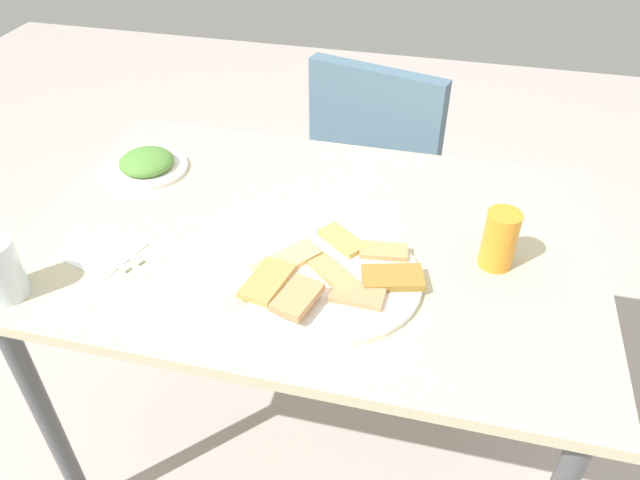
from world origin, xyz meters
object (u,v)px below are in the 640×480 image
at_px(soda_can, 500,239).
at_px(dining_table, 312,266).
at_px(dining_chair, 384,175).
at_px(pide_platter, 332,277).
at_px(fork, 99,255).
at_px(spoon, 108,244).
at_px(paper_napkin, 104,251).
at_px(salad_plate_greens, 147,164).

bearing_deg(soda_can, dining_table, 178.78).
height_order(dining_chair, pide_platter, dining_chair).
bearing_deg(fork, dining_chair, 80.98).
distance_m(dining_table, spoon, 0.43).
bearing_deg(pide_platter, spoon, -179.33).
distance_m(dining_chair, pide_platter, 0.85).
bearing_deg(fork, soda_can, 31.83).
distance_m(dining_table, dining_chair, 0.70).
height_order(dining_chair, fork, dining_chair).
distance_m(paper_napkin, spoon, 0.02).
height_order(dining_chair, paper_napkin, dining_chair).
relative_size(dining_table, salad_plate_greens, 6.15).
relative_size(paper_napkin, spoon, 0.64).
bearing_deg(dining_chair, spoon, -119.64).
relative_size(soda_can, fork, 0.75).
distance_m(dining_table, salad_plate_greens, 0.49).
distance_m(salad_plate_greens, fork, 0.33).
xyz_separation_m(dining_table, pide_platter, (0.07, -0.13, 0.10)).
distance_m(dining_table, paper_napkin, 0.44).
height_order(pide_platter, soda_can, soda_can).
relative_size(fork, spoon, 0.82).
bearing_deg(dining_chair, dining_table, -95.63).
distance_m(dining_chair, paper_napkin, 0.99).
height_order(paper_napkin, spoon, spoon).
relative_size(dining_chair, spoon, 4.56).
bearing_deg(spoon, soda_can, 31.60).
xyz_separation_m(pide_platter, fork, (-0.47, -0.04, -0.00)).
height_order(dining_table, fork, fork).
bearing_deg(paper_napkin, fork, -90.00).
xyz_separation_m(dining_table, paper_napkin, (-0.40, -0.16, 0.09)).
height_order(salad_plate_greens, spoon, salad_plate_greens).
relative_size(dining_table, fork, 7.27).
xyz_separation_m(dining_table, salad_plate_greens, (-0.45, 0.15, 0.11)).
bearing_deg(dining_chair, fork, -118.59).
xyz_separation_m(salad_plate_greens, paper_napkin, (0.06, -0.31, -0.02)).
height_order(dining_table, dining_chair, dining_chair).
relative_size(pide_platter, paper_napkin, 2.73).
xyz_separation_m(dining_chair, fork, (-0.46, -0.85, 0.26)).
bearing_deg(paper_napkin, salad_plate_greens, 100.18).
relative_size(dining_chair, fork, 5.53).
bearing_deg(paper_napkin, pide_platter, 2.86).
bearing_deg(spoon, pide_platter, 22.59).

